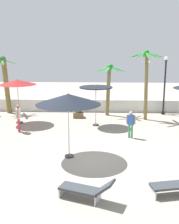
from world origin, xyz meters
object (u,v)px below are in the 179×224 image
object	(u,v)px
guest_2	(131,122)
planter	(78,112)
lamp_post_0	(165,84)
seagull_0	(149,62)
palm_tree_2	(146,74)
patio_umbrella_2	(96,89)
lounge_chair_1	(178,184)
patio_umbrella_4	(17,83)
lounge_chair_0	(87,189)
palm_tree_1	(5,78)
guest_3	(18,116)
palm_tree_0	(109,82)
patio_umbrella_3	(68,99)

from	to	relation	value
guest_2	planter	bearing A→B (deg)	126.17
lamp_post_0	seagull_0	size ratio (longest dim) A/B	3.66
palm_tree_2	seagull_0	size ratio (longest dim) A/B	4.09
planter	patio_umbrella_2	bearing A→B (deg)	-57.73
lounge_chair_1	planter	distance (m)	11.49
patio_umbrella_4	lounge_chair_0	bearing A→B (deg)	-62.27
palm_tree_1	guest_3	bearing A→B (deg)	-64.47
seagull_0	palm_tree_1	bearing A→B (deg)	-175.08
patio_umbrella_4	lamp_post_0	bearing A→B (deg)	16.00
palm_tree_0	palm_tree_2	size ratio (longest dim) A/B	0.79
lounge_chair_1	guest_2	xyz separation A→B (m)	(-1.00, 6.16, 0.53)
patio_umbrella_2	guest_3	world-z (taller)	patio_umbrella_2
seagull_0	patio_umbrella_2	bearing A→B (deg)	-132.95
lamp_post_0	planter	world-z (taller)	lamp_post_0
lounge_chair_1	guest_3	size ratio (longest dim) A/B	1.18
palm_tree_1	seagull_0	bearing A→B (deg)	4.92
lounge_chair_1	planter	world-z (taller)	planter
patio_umbrella_4	lounge_chair_1	xyz separation A→B (m)	(8.13, -9.02, -2.34)
guest_2	palm_tree_1	bearing A→B (deg)	147.11
guest_3	seagull_0	distance (m)	10.74
palm_tree_1	patio_umbrella_4	bearing A→B (deg)	-58.39
patio_umbrella_3	guest_3	xyz separation A→B (m)	(-3.45, 3.81, -1.72)
palm_tree_2	patio_umbrella_3	bearing A→B (deg)	-122.53
lounge_chair_0	guest_3	distance (m)	8.77
lounge_chair_0	lamp_post_0	bearing A→B (deg)	67.41
patio_umbrella_2	guest_3	xyz separation A→B (m)	(-4.58, -1.60, -1.36)
patio_umbrella_3	guest_2	bearing A→B (deg)	43.27
patio_umbrella_2	planter	size ratio (longest dim) A/B	3.10
patio_umbrella_4	seagull_0	xyz separation A→B (m)	(9.10, 3.86, 1.12)
palm_tree_0	patio_umbrella_2	bearing A→B (deg)	-107.35
palm_tree_1	lounge_chair_1	distance (m)	15.70
seagull_0	planter	distance (m)	6.67
guest_2	seagull_0	world-z (taller)	seagull_0
palm_tree_1	guest_3	size ratio (longest dim) A/B	2.64
patio_umbrella_3	patio_umbrella_4	bearing A→B (deg)	124.61
patio_umbrella_2	patio_umbrella_3	size ratio (longest dim) A/B	0.87
patio_umbrella_3	guest_3	distance (m)	5.42
seagull_0	palm_tree_2	bearing A→B (deg)	-102.62
lounge_chair_0	guest_2	bearing A→B (deg)	72.30
lamp_post_0	lounge_chair_0	world-z (taller)	lamp_post_0
guest_3	planter	world-z (taller)	guest_3
patio_umbrella_2	patio_umbrella_4	world-z (taller)	patio_umbrella_4
lounge_chair_0	patio_umbrella_2	bearing A→B (deg)	89.20
lamp_post_0	guest_3	distance (m)	10.90
patio_umbrella_3	lounge_chair_0	size ratio (longest dim) A/B	1.54
palm_tree_1	guest_2	size ratio (longest dim) A/B	2.86
patio_umbrella_2	palm_tree_0	bearing A→B (deg)	72.65
palm_tree_0	palm_tree_1	distance (m)	7.85
palm_tree_0	palm_tree_2	bearing A→B (deg)	-26.08
palm_tree_2	seagull_0	world-z (taller)	palm_tree_2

